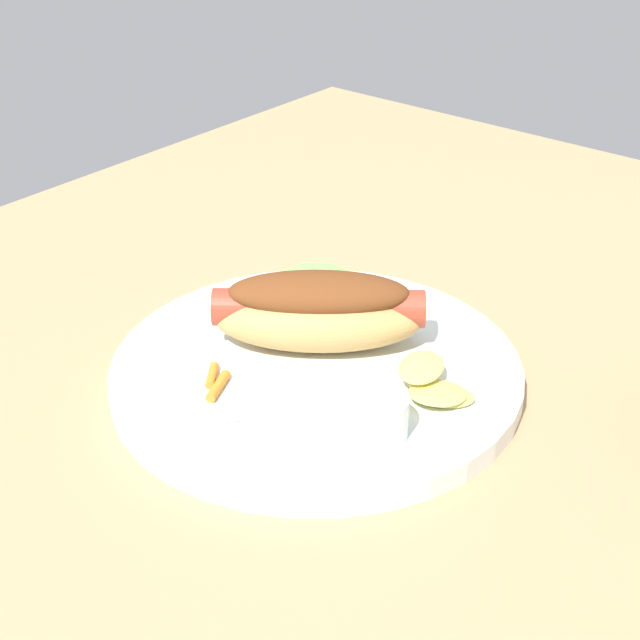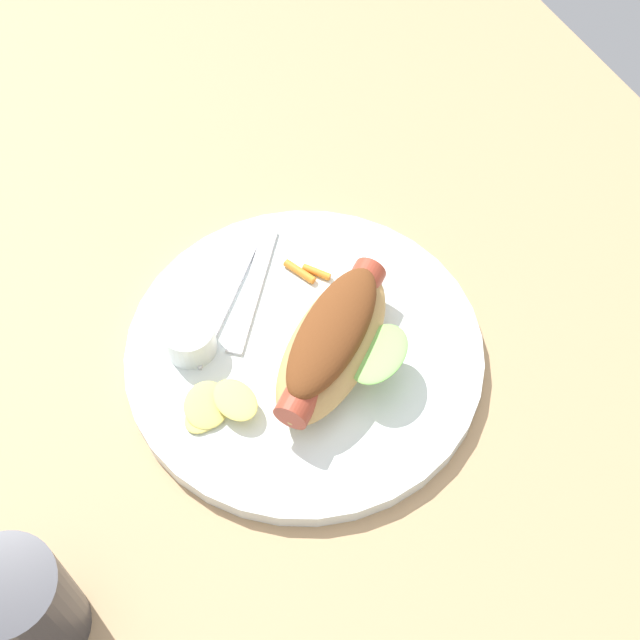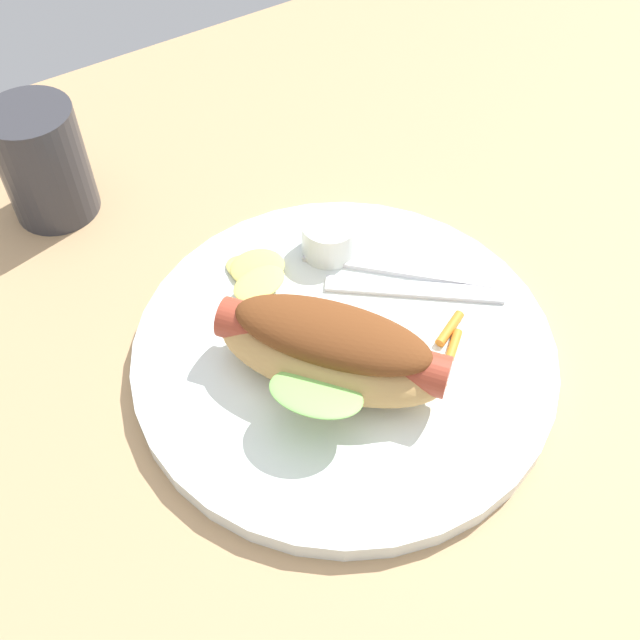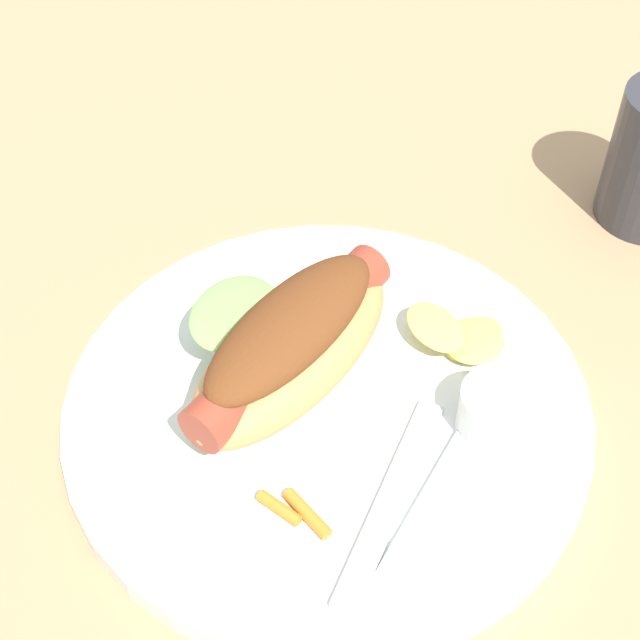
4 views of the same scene
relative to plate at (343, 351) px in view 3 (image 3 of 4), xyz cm
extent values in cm
cube|color=tan|center=(-2.13, 0.14, -1.70)|extent=(120.00, 90.00, 1.80)
cylinder|color=white|center=(0.00, 0.00, 0.00)|extent=(29.65, 29.65, 1.60)
ellipsoid|color=tan|center=(2.08, 1.63, 3.10)|extent=(14.71, 16.22, 4.60)
cylinder|color=#A33D28|center=(2.08, 1.63, 3.90)|extent=(11.70, 13.82, 2.78)
ellipsoid|color=brown|center=(2.08, 1.63, 5.15)|extent=(11.99, 13.38, 2.82)
ellipsoid|color=#7FC65B|center=(4.91, 4.21, 4.02)|extent=(7.17, 7.44, 1.71)
cylinder|color=white|center=(-4.16, -8.17, 2.23)|extent=(4.25, 4.25, 2.86)
cube|color=silver|center=(-8.45, -2.54, 1.00)|extent=(8.76, 8.71, 0.40)
cube|color=silver|center=(-3.68, -7.91, 1.00)|extent=(2.48, 2.47, 0.40)
cube|color=silver|center=(-3.36, -7.59, 1.00)|extent=(2.48, 2.47, 0.40)
cube|color=silver|center=(-3.04, -7.27, 1.00)|extent=(2.48, 2.47, 0.40)
cube|color=silver|center=(-7.18, -1.26, 0.98)|extent=(11.22, 9.25, 0.36)
ellipsoid|color=#DDCE63|center=(1.96, -9.38, 1.05)|extent=(4.58, 5.14, 0.50)
ellipsoid|color=#DDCE63|center=(1.61, -9.20, 1.37)|extent=(5.37, 5.12, 1.05)
ellipsoid|color=#DDCE63|center=(2.59, -7.12, 2.10)|extent=(4.86, 3.94, 0.83)
cylinder|color=orange|center=(-6.96, 3.12, 1.15)|extent=(3.17, 1.94, 0.70)
cylinder|color=orange|center=(-6.27, 4.42, 1.12)|extent=(2.44, 2.06, 0.65)
cylinder|color=#333338|center=(11.42, -26.06, 4.03)|extent=(6.93, 6.93, 9.65)
camera|label=1|loc=(-45.23, -37.34, 38.43)|focal=54.42mm
camera|label=2|loc=(34.72, -15.95, 62.68)|focal=49.51mm
camera|label=3|loc=(18.67, 26.04, 42.94)|focal=42.49mm
camera|label=4|loc=(-31.18, 9.01, 42.31)|focal=52.52mm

